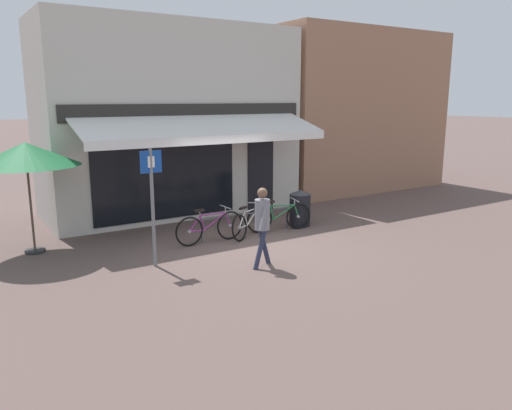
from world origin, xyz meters
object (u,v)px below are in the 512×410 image
Objects in this scene: litter_bin at (300,208)px; parking_sign at (152,195)px; bicycle_purple at (210,227)px; cafe_parasol at (26,155)px; pedestrian_adult at (262,218)px; bicycle_silver at (250,222)px; bicycle_green at (279,217)px.

parking_sign is at bearing -166.99° from litter_bin.
cafe_parasol reaches higher than bicycle_purple.
parking_sign reaches higher than litter_bin.
pedestrian_adult is at bearing -140.27° from litter_bin.
cafe_parasol is at bearing 129.46° from parking_sign.
pedestrian_adult reaches higher than bicycle_silver.
cafe_parasol reaches higher than bicycle_silver.
bicycle_green is 3.99m from parking_sign.
parking_sign reaches higher than bicycle_green.
pedestrian_adult reaches higher than bicycle_purple.
litter_bin is at bearing 13.01° from parking_sign.
litter_bin is (2.82, 0.17, 0.11)m from bicycle_purple.
bicycle_green is at bearing -28.67° from bicycle_silver.
bicycle_silver is 0.95× the size of pedestrian_adult.
parking_sign is 3.10m from cafe_parasol.
bicycle_silver is 2.41m from pedestrian_adult.
litter_bin is at bearing -21.75° from bicycle_silver.
bicycle_green is 0.72× the size of parking_sign.
bicycle_green is at bearing 13.02° from parking_sign.
bicycle_green is 1.80× the size of litter_bin.
bicycle_green is at bearing -14.59° from cafe_parasol.
cafe_parasol is (-1.92, 2.33, 0.70)m from parking_sign.
parking_sign is at bearing 169.39° from bicycle_silver.
litter_bin is (0.83, 0.19, 0.12)m from bicycle_green.
litter_bin is 4.78m from parking_sign.
bicycle_silver is at bearing -16.93° from cafe_parasol.
pedestrian_adult reaches higher than bicycle_green.
cafe_parasol is (-3.76, 3.53, 1.17)m from pedestrian_adult.
cafe_parasol is at bearing 158.45° from bicycle_purple.
litter_bin is 6.82m from cafe_parasol.
bicycle_purple is 2.83m from litter_bin.
cafe_parasol is (-3.65, 1.45, 1.81)m from bicycle_purple.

